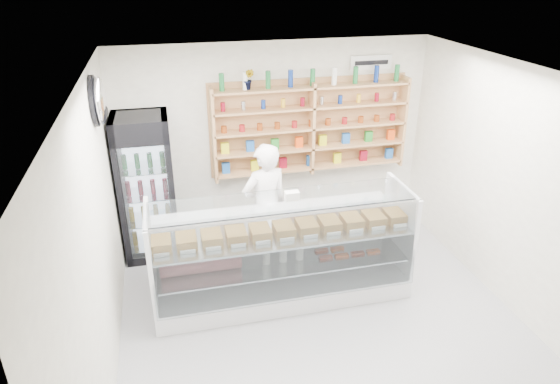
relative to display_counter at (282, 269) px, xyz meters
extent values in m
plane|color=#9E9EA2|center=(0.33, -0.74, -0.36)|extent=(5.00, 5.00, 0.00)
plane|color=white|center=(0.33, -0.74, 2.44)|extent=(5.00, 5.00, 0.00)
plane|color=white|center=(0.33, 1.76, 1.04)|extent=(4.50, 0.00, 4.50)
plane|color=white|center=(-1.92, -0.74, 1.04)|extent=(0.00, 5.00, 5.00)
plane|color=white|center=(2.58, -0.74, 1.04)|extent=(0.00, 5.00, 5.00)
cube|color=white|center=(0.00, -0.01, -0.24)|extent=(3.06, 0.87, 0.25)
cube|color=white|center=(0.00, 0.39, 0.21)|extent=(3.06, 0.05, 0.64)
cube|color=silver|center=(0.00, -0.01, 0.16)|extent=(2.94, 0.76, 0.02)
cube|color=silver|center=(0.00, -0.01, 0.53)|extent=(3.00, 0.80, 0.02)
cube|color=silver|center=(0.00, -0.43, 0.43)|extent=(3.00, 0.12, 1.07)
cube|color=silver|center=(0.00, -0.06, 0.96)|extent=(3.00, 0.61, 0.01)
imported|color=white|center=(-0.04, 0.72, 0.50)|extent=(0.71, 0.55, 1.73)
cube|color=black|center=(-1.52, 1.39, 0.64)|extent=(0.73, 0.71, 2.00)
cube|color=#29053A|center=(-1.52, 1.06, 1.49)|extent=(0.71, 0.04, 0.28)
cube|color=silver|center=(-1.52, 1.05, 0.55)|extent=(0.60, 0.01, 1.58)
cube|color=tan|center=(-0.57, 1.60, 1.23)|extent=(0.04, 0.28, 1.33)
cube|color=tan|center=(0.83, 1.60, 1.23)|extent=(0.04, 0.28, 1.33)
cube|color=tan|center=(2.23, 1.60, 1.23)|extent=(0.04, 0.28, 1.33)
cube|color=tan|center=(0.83, 1.60, 0.64)|extent=(2.80, 0.28, 0.03)
cube|color=tan|center=(0.83, 1.60, 0.94)|extent=(2.80, 0.28, 0.03)
cube|color=tan|center=(0.83, 1.60, 1.24)|extent=(2.80, 0.28, 0.03)
cube|color=tan|center=(0.83, 1.60, 1.54)|extent=(2.80, 0.28, 0.03)
cube|color=tan|center=(0.83, 1.60, 1.82)|extent=(2.80, 0.28, 0.03)
imported|color=#1E6626|center=(-0.07, 1.60, 1.97)|extent=(0.19, 0.17, 0.28)
ellipsoid|color=silver|center=(-1.84, 0.46, 2.09)|extent=(0.15, 0.50, 0.50)
cube|color=white|center=(1.73, 1.73, 2.09)|extent=(0.62, 0.03, 0.20)
camera|label=1|loc=(-1.21, -4.93, 3.44)|focal=32.00mm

